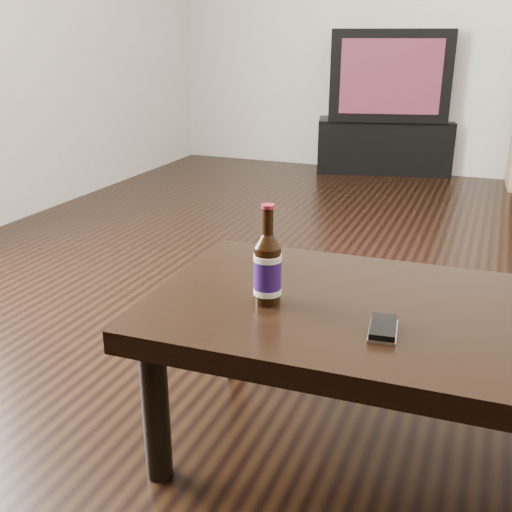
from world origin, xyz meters
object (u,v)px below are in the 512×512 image
at_px(tv_stand, 383,144).
at_px(tv, 388,75).
at_px(coffee_table, 383,329).
at_px(beer_bottle, 268,269).
at_px(phone, 383,329).

distance_m(tv_stand, tv, 0.54).
relative_size(coffee_table, beer_bottle, 4.72).
xyz_separation_m(tv, beer_bottle, (0.39, -3.65, -0.23)).
height_order(tv, beer_bottle, tv).
xyz_separation_m(coffee_table, beer_bottle, (-0.27, -0.08, 0.14)).
xyz_separation_m(tv, phone, (0.69, -3.70, -0.31)).
xyz_separation_m(tv, coffee_table, (0.67, -3.57, -0.38)).
bearing_deg(phone, tv, 93.50).
bearing_deg(tv, tv_stand, 90.00).
distance_m(tv_stand, coffee_table, 3.63).
relative_size(tv_stand, coffee_table, 0.88).
distance_m(tv_stand, beer_bottle, 3.68).
xyz_separation_m(tv_stand, phone, (0.69, -3.70, 0.23)).
distance_m(tv, beer_bottle, 3.68).
bearing_deg(tv_stand, coffee_table, -93.41).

